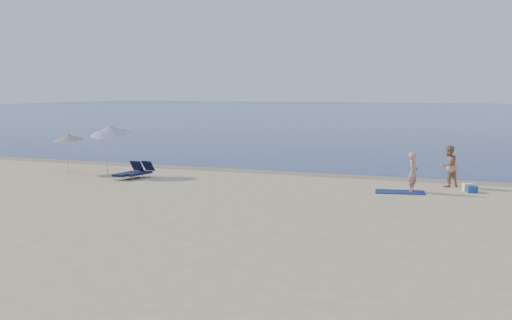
{
  "coord_description": "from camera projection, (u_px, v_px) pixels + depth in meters",
  "views": [
    {
      "loc": [
        8.29,
        -11.17,
        4.3
      ],
      "look_at": [
        -2.81,
        16.0,
        1.0
      ],
      "focal_mm": 45.0,
      "sensor_mm": 36.0,
      "label": 1
    }
  ],
  "objects": [
    {
      "name": "umbrella_near",
      "position": [
        110.0,
        130.0,
        31.82
      ],
      "size": [
        2.05,
        2.08,
        2.66
      ],
      "rotation": [
        0.0,
        0.0,
        -0.02
      ],
      "color": "silver",
      "rests_on": "ground"
    },
    {
      "name": "lounger_right",
      "position": [
        129.0,
        172.0,
        30.65
      ],
      "size": [
        0.68,
        1.81,
        0.79
      ],
      "rotation": [
        0.0,
        0.0,
        -0.05
      ],
      "color": "#131635",
      "rests_on": "ground"
    },
    {
      "name": "wet_sand_strip",
      "position": [
        334.0,
        175.0,
        31.72
      ],
      "size": [
        240.0,
        1.6,
        0.0
      ],
      "primitive_type": "cube",
      "color": "#847254",
      "rests_on": "ground"
    },
    {
      "name": "sea",
      "position": [
        464.0,
        114.0,
        105.86
      ],
      "size": [
        240.0,
        160.0,
        0.01
      ],
      "primitive_type": "cube",
      "color": "#0C1B49",
      "rests_on": "ground"
    },
    {
      "name": "ground",
      "position": [
        97.0,
        288.0,
        13.87
      ],
      "size": [
        160.0,
        160.0,
        0.0
      ],
      "primitive_type": "plane",
      "color": "tan",
      "rests_on": "ground"
    },
    {
      "name": "person_right",
      "position": [
        449.0,
        166.0,
        27.99
      ],
      "size": [
        1.11,
        1.12,
        1.82
      ],
      "primitive_type": "imported",
      "rotation": [
        0.0,
        0.0,
        -2.31
      ],
      "color": "tan",
      "rests_on": "ground"
    },
    {
      "name": "beach_towel",
      "position": [
        400.0,
        192.0,
        26.55
      ],
      "size": [
        2.17,
        1.48,
        0.03
      ],
      "primitive_type": "cube",
      "rotation": [
        0.0,
        0.0,
        0.2
      ],
      "color": "#101A50",
      "rests_on": "ground"
    },
    {
      "name": "umbrella_far",
      "position": [
        69.0,
        137.0,
        32.72
      ],
      "size": [
        1.73,
        1.75,
        2.07
      ],
      "rotation": [
        0.0,
        0.0,
        -0.13
      ],
      "color": "silver",
      "rests_on": "ground"
    },
    {
      "name": "lounger_left",
      "position": [
        139.0,
        172.0,
        30.82
      ],
      "size": [
        0.85,
        1.81,
        0.77
      ],
      "rotation": [
        0.0,
        0.0,
        -0.16
      ],
      "color": "#121634",
      "rests_on": "ground"
    },
    {
      "name": "blue_cooler",
      "position": [
        472.0,
        189.0,
        26.47
      ],
      "size": [
        0.47,
        0.39,
        0.28
      ],
      "primitive_type": "cube",
      "rotation": [
        0.0,
        0.0,
        0.32
      ],
      "color": "#1C489A",
      "rests_on": "ground"
    },
    {
      "name": "white_bag",
      "position": [
        468.0,
        187.0,
        26.8
      ],
      "size": [
        0.48,
        0.45,
        0.33
      ],
      "primitive_type": "cube",
      "rotation": [
        0.0,
        0.0,
        0.38
      ],
      "color": "white",
      "rests_on": "ground"
    },
    {
      "name": "person_left",
      "position": [
        413.0,
        172.0,
        26.57
      ],
      "size": [
        0.45,
        0.64,
        1.65
      ],
      "primitive_type": "imported",
      "rotation": [
        0.0,
        0.0,
        1.47
      ],
      "color": "tan",
      "rests_on": "ground"
    }
  ]
}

